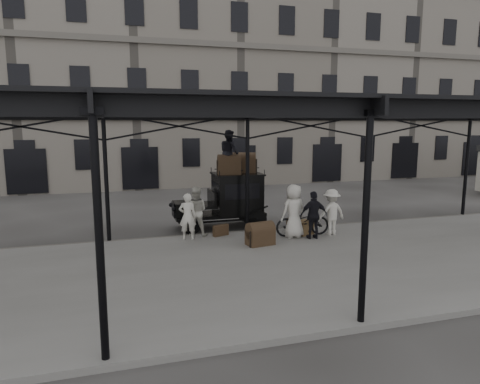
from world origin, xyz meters
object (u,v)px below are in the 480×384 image
at_px(taxi, 230,198).
at_px(porter_official, 314,215).
at_px(bicycle, 303,221).
at_px(steamer_trunk_roof_near, 229,166).
at_px(steamer_trunk_platform, 260,235).
at_px(porter_left, 188,216).

relative_size(taxi, porter_official, 2.17).
height_order(bicycle, steamer_trunk_roof_near, steamer_trunk_roof_near).
height_order(taxi, steamer_trunk_roof_near, steamer_trunk_roof_near).
bearing_deg(steamer_trunk_platform, bicycle, 9.81).
height_order(porter_left, porter_official, porter_official).
bearing_deg(porter_official, bicycle, -62.23).
relative_size(porter_official, steamer_trunk_roof_near, 1.91).
relative_size(taxi, steamer_trunk_platform, 4.12).
relative_size(porter_left, porter_official, 0.97).
height_order(porter_left, bicycle, porter_left).
bearing_deg(bicycle, porter_official, -153.94).
distance_m(porter_official, bicycle, 0.60).
height_order(taxi, porter_official, taxi).
height_order(bicycle, steamer_trunk_platform, bicycle).
bearing_deg(taxi, porter_official, -53.82).
bearing_deg(porter_left, bicycle, -176.63).
bearing_deg(steamer_trunk_platform, steamer_trunk_roof_near, 84.55).
relative_size(steamer_trunk_roof_near, steamer_trunk_platform, 0.99).
relative_size(porter_left, steamer_trunk_platform, 1.84).
relative_size(bicycle, steamer_trunk_platform, 2.25).
height_order(porter_official, steamer_trunk_platform, porter_official).
bearing_deg(steamer_trunk_roof_near, bicycle, -40.31).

